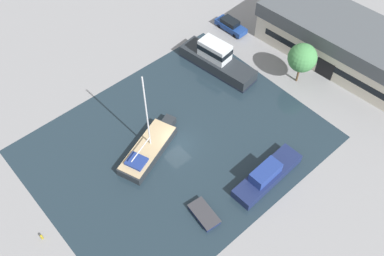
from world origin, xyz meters
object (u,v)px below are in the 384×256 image
object	(u,v)px
quay_tree_near_building	(302,58)
sailboat_moored	(149,149)
motor_cruiser	(217,59)
warehouse_building	(347,43)
cabin_boat	(267,175)
small_dinghy	(204,214)
parked_car	(231,25)

from	to	relation	value
quay_tree_near_building	sailboat_moored	bearing A→B (deg)	-99.93
sailboat_moored	motor_cruiser	xyz separation A→B (m)	(-4.93, 15.00, 0.74)
warehouse_building	cabin_boat	size ratio (longest dim) A/B	2.71
quay_tree_near_building	small_dinghy	world-z (taller)	quay_tree_near_building
parked_car	sailboat_moored	bearing A→B (deg)	20.56
parked_car	sailboat_moored	size ratio (longest dim) A/B	0.43
motor_cruiser	cabin_boat	size ratio (longest dim) A/B	1.25
parked_car	quay_tree_near_building	bearing A→B (deg)	84.05
warehouse_building	small_dinghy	xyz separation A→B (m)	(4.78, -29.28, -2.48)
parked_car	small_dinghy	world-z (taller)	parked_car
warehouse_building	quay_tree_near_building	distance (m)	7.80
warehouse_building	parked_car	world-z (taller)	warehouse_building
warehouse_building	small_dinghy	bearing A→B (deg)	-84.78
motor_cruiser	warehouse_building	bearing A→B (deg)	-43.74
quay_tree_near_building	cabin_boat	bearing A→B (deg)	-62.01
quay_tree_near_building	small_dinghy	bearing A→B (deg)	-74.14
parked_car	cabin_boat	world-z (taller)	cabin_boat
motor_cruiser	small_dinghy	world-z (taller)	motor_cruiser
sailboat_moored	cabin_boat	size ratio (longest dim) A/B	1.28
parked_car	small_dinghy	distance (m)	29.45
warehouse_building	sailboat_moored	bearing A→B (deg)	-104.08
warehouse_building	cabin_boat	distance (m)	22.36
warehouse_building	motor_cruiser	size ratio (longest dim) A/B	2.17
cabin_boat	small_dinghy	bearing A→B (deg)	-100.83
warehouse_building	parked_car	size ratio (longest dim) A/B	4.92
warehouse_building	cabin_boat	xyz separation A→B (m)	(5.98, -21.45, -1.97)
warehouse_building	sailboat_moored	world-z (taller)	sailboat_moored
quay_tree_near_building	cabin_boat	xyz separation A→B (m)	(7.36, -13.85, -3.06)
parked_car	cabin_boat	bearing A→B (deg)	51.73
warehouse_building	sailboat_moored	distance (m)	29.08
quay_tree_near_building	motor_cruiser	distance (m)	10.76
quay_tree_near_building	motor_cruiser	xyz separation A→B (m)	(-8.60, -5.95, -2.50)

